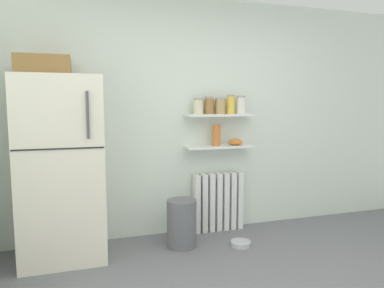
{
  "coord_description": "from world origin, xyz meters",
  "views": [
    {
      "loc": [
        -1.26,
        -1.76,
        1.45
      ],
      "look_at": [
        -0.2,
        1.6,
        1.05
      ],
      "focal_mm": 33.01,
      "sensor_mm": 36.0,
      "label": 1
    }
  ],
  "objects_px": {
    "vase": "(216,135)",
    "radiator": "(218,202)",
    "trash_bin": "(182,223)",
    "pet_food_bowl": "(241,244)",
    "storage_jar_4": "(241,105)",
    "storage_jar_0": "(198,106)",
    "storage_jar_3": "(231,105)",
    "shelf_bowl": "(236,142)",
    "storage_jar_2": "(220,106)",
    "storage_jar_1": "(209,106)",
    "refrigerator": "(61,165)"
  },
  "relations": [
    {
      "from": "storage_jar_1",
      "to": "pet_food_bowl",
      "type": "bearing_deg",
      "value": -69.78
    },
    {
      "from": "radiator",
      "to": "storage_jar_2",
      "type": "distance_m",
      "value": 1.09
    },
    {
      "from": "trash_bin",
      "to": "shelf_bowl",
      "type": "bearing_deg",
      "value": 22.29
    },
    {
      "from": "storage_jar_1",
      "to": "storage_jar_4",
      "type": "bearing_deg",
      "value": 0.0
    },
    {
      "from": "vase",
      "to": "storage_jar_0",
      "type": "bearing_deg",
      "value": 180.0
    },
    {
      "from": "storage_jar_0",
      "to": "trash_bin",
      "type": "bearing_deg",
      "value": -132.65
    },
    {
      "from": "storage_jar_1",
      "to": "storage_jar_2",
      "type": "height_order",
      "value": "storage_jar_1"
    },
    {
      "from": "storage_jar_3",
      "to": "vase",
      "type": "relative_size",
      "value": 0.88
    },
    {
      "from": "storage_jar_3",
      "to": "vase",
      "type": "xyz_separation_m",
      "value": [
        -0.17,
        0.0,
        -0.34
      ]
    },
    {
      "from": "trash_bin",
      "to": "storage_jar_1",
      "type": "bearing_deg",
      "value": 36.56
    },
    {
      "from": "shelf_bowl",
      "to": "trash_bin",
      "type": "xyz_separation_m",
      "value": [
        -0.73,
        -0.3,
        -0.78
      ]
    },
    {
      "from": "storage_jar_2",
      "to": "refrigerator",
      "type": "bearing_deg",
      "value": -172.74
    },
    {
      "from": "storage_jar_4",
      "to": "trash_bin",
      "type": "height_order",
      "value": "storage_jar_4"
    },
    {
      "from": "storage_jar_0",
      "to": "pet_food_bowl",
      "type": "xyz_separation_m",
      "value": [
        0.3,
        -0.48,
        -1.4
      ]
    },
    {
      "from": "vase",
      "to": "radiator",
      "type": "bearing_deg",
      "value": 37.69
    },
    {
      "from": "vase",
      "to": "refrigerator",
      "type": "bearing_deg",
      "value": -172.57
    },
    {
      "from": "storage_jar_1",
      "to": "vase",
      "type": "bearing_deg",
      "value": 0.0
    },
    {
      "from": "radiator",
      "to": "refrigerator",
      "type": "bearing_deg",
      "value": -171.73
    },
    {
      "from": "storage_jar_4",
      "to": "storage_jar_3",
      "type": "bearing_deg",
      "value": -180.0
    },
    {
      "from": "storage_jar_0",
      "to": "storage_jar_2",
      "type": "distance_m",
      "value": 0.25
    },
    {
      "from": "storage_jar_4",
      "to": "refrigerator",
      "type": "bearing_deg",
      "value": -173.7
    },
    {
      "from": "refrigerator",
      "to": "shelf_bowl",
      "type": "height_order",
      "value": "refrigerator"
    },
    {
      "from": "storage_jar_0",
      "to": "pet_food_bowl",
      "type": "distance_m",
      "value": 1.51
    },
    {
      "from": "shelf_bowl",
      "to": "storage_jar_2",
      "type": "bearing_deg",
      "value": -180.0
    },
    {
      "from": "storage_jar_4",
      "to": "shelf_bowl",
      "type": "distance_m",
      "value": 0.42
    },
    {
      "from": "storage_jar_4",
      "to": "vase",
      "type": "distance_m",
      "value": 0.44
    },
    {
      "from": "storage_jar_0",
      "to": "storage_jar_3",
      "type": "relative_size",
      "value": 0.82
    },
    {
      "from": "trash_bin",
      "to": "radiator",
      "type": "bearing_deg",
      "value": 31.79
    },
    {
      "from": "storage_jar_0",
      "to": "vase",
      "type": "bearing_deg",
      "value": 0.0
    },
    {
      "from": "storage_jar_4",
      "to": "storage_jar_1",
      "type": "bearing_deg",
      "value": -180.0
    },
    {
      "from": "storage_jar_2",
      "to": "storage_jar_1",
      "type": "bearing_deg",
      "value": 180.0
    },
    {
      "from": "radiator",
      "to": "storage_jar_0",
      "type": "relative_size",
      "value": 3.85
    },
    {
      "from": "pet_food_bowl",
      "to": "storage_jar_0",
      "type": "bearing_deg",
      "value": 122.35
    },
    {
      "from": "refrigerator",
      "to": "storage_jar_4",
      "type": "bearing_deg",
      "value": 6.3
    },
    {
      "from": "radiator",
      "to": "vase",
      "type": "bearing_deg",
      "value": -142.31
    },
    {
      "from": "storage_jar_1",
      "to": "trash_bin",
      "type": "distance_m",
      "value": 1.29
    },
    {
      "from": "refrigerator",
      "to": "storage_jar_1",
      "type": "height_order",
      "value": "refrigerator"
    },
    {
      "from": "vase",
      "to": "storage_jar_3",
      "type": "bearing_deg",
      "value": -0.0
    },
    {
      "from": "refrigerator",
      "to": "storage_jar_0",
      "type": "bearing_deg",
      "value": 8.55
    },
    {
      "from": "trash_bin",
      "to": "pet_food_bowl",
      "type": "distance_m",
      "value": 0.64
    },
    {
      "from": "trash_bin",
      "to": "vase",
      "type": "bearing_deg",
      "value": 31.29
    },
    {
      "from": "storage_jar_0",
      "to": "shelf_bowl",
      "type": "height_order",
      "value": "storage_jar_0"
    },
    {
      "from": "radiator",
      "to": "storage_jar_4",
      "type": "height_order",
      "value": "storage_jar_4"
    },
    {
      "from": "shelf_bowl",
      "to": "storage_jar_0",
      "type": "bearing_deg",
      "value": 180.0
    },
    {
      "from": "refrigerator",
      "to": "storage_jar_0",
      "type": "xyz_separation_m",
      "value": [
        1.41,
        0.21,
        0.54
      ]
    },
    {
      "from": "radiator",
      "to": "trash_bin",
      "type": "height_order",
      "value": "radiator"
    },
    {
      "from": "storage_jar_0",
      "to": "vase",
      "type": "relative_size",
      "value": 0.72
    },
    {
      "from": "storage_jar_1",
      "to": "shelf_bowl",
      "type": "xyz_separation_m",
      "value": [
        0.32,
        0.0,
        -0.41
      ]
    },
    {
      "from": "storage_jar_1",
      "to": "storage_jar_3",
      "type": "bearing_deg",
      "value": -0.0
    },
    {
      "from": "storage_jar_4",
      "to": "vase",
      "type": "bearing_deg",
      "value": -180.0
    }
  ]
}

